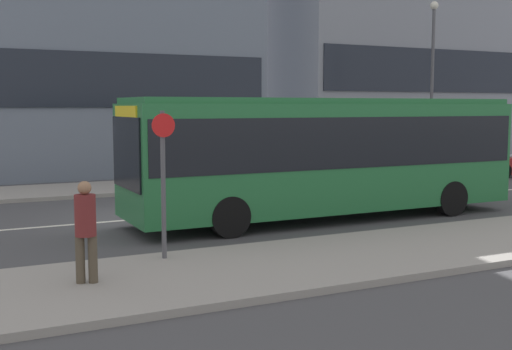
# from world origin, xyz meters

# --- Properties ---
(ground_plane) EXTENTS (120.00, 120.00, 0.00)m
(ground_plane) POSITION_xyz_m (0.00, 0.00, 0.00)
(ground_plane) COLOR #444447
(sidewalk_near) EXTENTS (44.00, 3.50, 0.13)m
(sidewalk_near) POSITION_xyz_m (0.00, -6.25, 0.07)
(sidewalk_near) COLOR gray
(sidewalk_near) RESTS_ON ground_plane
(sidewalk_far) EXTENTS (44.00, 3.50, 0.13)m
(sidewalk_far) POSITION_xyz_m (0.00, 6.25, 0.07)
(sidewalk_far) COLOR gray
(sidewalk_far) RESTS_ON ground_plane
(lane_centerline) EXTENTS (41.80, 0.16, 0.01)m
(lane_centerline) POSITION_xyz_m (0.00, 0.00, 0.00)
(lane_centerline) COLOR silver
(lane_centerline) RESTS_ON ground_plane
(apartment_block_left_tower) EXTENTS (15.80, 5.74, 14.68)m
(apartment_block_left_tower) POSITION_xyz_m (0.53, 12.33, 7.33)
(apartment_block_left_tower) COLOR slate
(apartment_block_left_tower) RESTS_ON ground_plane
(apartment_block_right_tower) EXTENTS (13.86, 6.96, 17.50)m
(apartment_block_right_tower) POSITION_xyz_m (18.05, 12.94, 8.74)
(apartment_block_right_tower) COLOR gray
(apartment_block_right_tower) RESTS_ON ground_plane
(city_bus) EXTENTS (10.73, 2.60, 3.19)m
(city_bus) POSITION_xyz_m (4.23, -2.07, 1.84)
(city_bus) COLOR #236B38
(city_bus) RESTS_ON ground_plane
(parked_car_0) EXTENTS (3.93, 1.73, 1.27)m
(parked_car_0) POSITION_xyz_m (14.76, 3.45, 0.61)
(parked_car_0) COLOR maroon
(parked_car_0) RESTS_ON ground_plane
(pedestrian_near_stop) EXTENTS (0.34, 0.34, 1.67)m
(pedestrian_near_stop) POSITION_xyz_m (-2.88, -6.07, 1.08)
(pedestrian_near_stop) COLOR #4C4233
(pedestrian_near_stop) RESTS_ON sidewalk_near
(bus_stop_sign) EXTENTS (0.44, 0.12, 2.78)m
(bus_stop_sign) POSITION_xyz_m (-1.21, -5.01, 1.75)
(bus_stop_sign) COLOR #4C4C51
(bus_stop_sign) RESTS_ON sidewalk_near
(street_lamp) EXTENTS (0.36, 0.36, 7.38)m
(street_lamp) POSITION_xyz_m (14.59, 5.63, 4.59)
(street_lamp) COLOR #4C4C51
(street_lamp) RESTS_ON sidewalk_far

